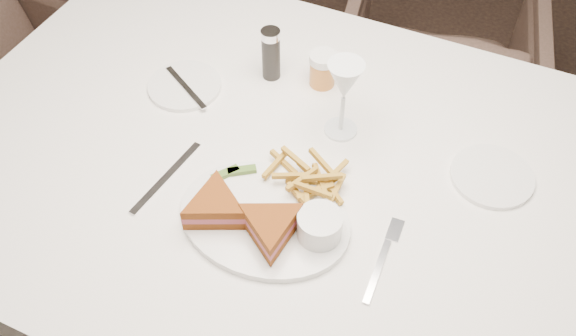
# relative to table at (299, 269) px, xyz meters

# --- Properties ---
(table) EXTENTS (1.62, 1.18, 0.75)m
(table) POSITION_rel_table_xyz_m (0.00, 0.00, 0.00)
(table) COLOR white
(table) RESTS_ON ground
(chair_far) EXTENTS (0.76, 0.73, 0.63)m
(chair_far) POSITION_rel_table_xyz_m (-0.04, 0.96, -0.06)
(chair_far) COLOR #48352C
(chair_far) RESTS_ON ground
(chair_left) EXTENTS (0.65, 0.69, 0.66)m
(chair_left) POSITION_rel_table_xyz_m (-1.08, 0.09, -0.04)
(chair_left) COLOR #48352C
(chair_left) RESTS_ON ground
(table_setting) EXTENTS (0.82, 0.56, 0.18)m
(table_setting) POSITION_rel_table_xyz_m (0.00, -0.05, 0.41)
(table_setting) COLOR white
(table_setting) RESTS_ON table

